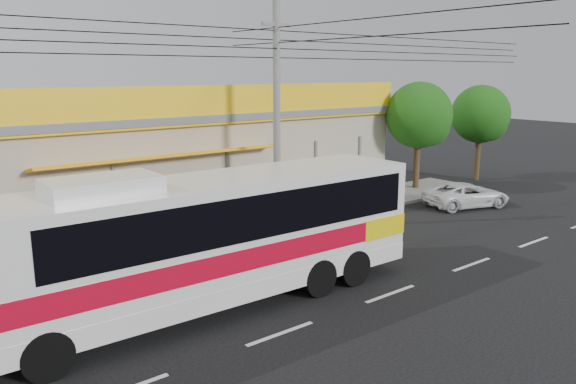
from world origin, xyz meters
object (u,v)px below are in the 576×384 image
(tree_near, at_px, (482,116))
(motorbike_dark, at_px, (25,245))
(tree_far, at_px, (421,117))
(coach_bus, at_px, (212,233))
(white_car, at_px, (467,195))
(utility_pole, at_px, (276,43))
(motorbike_red, at_px, (96,242))

(tree_near, bearing_deg, motorbike_dark, 177.84)
(tree_far, bearing_deg, tree_near, -3.30)
(tree_far, bearing_deg, coach_bus, -159.13)
(white_car, xyz_separation_m, utility_pole, (-9.26, 2.57, 6.74))
(white_car, relative_size, utility_pole, 0.12)
(coach_bus, height_order, white_car, coach_bus)
(coach_bus, xyz_separation_m, white_car, (15.31, 2.45, -1.51))
(tree_near, relative_size, tree_far, 0.96)
(white_car, distance_m, tree_near, 8.01)
(motorbike_red, bearing_deg, utility_pole, -82.80)
(utility_pole, xyz_separation_m, tree_far, (10.52, 1.29, -3.42))
(coach_bus, xyz_separation_m, tree_near, (21.75, 6.02, 1.65))
(motorbike_dark, height_order, tree_far, tree_far)
(coach_bus, bearing_deg, motorbike_dark, 114.76)
(coach_bus, height_order, utility_pole, utility_pole)
(coach_bus, bearing_deg, white_car, 10.37)
(motorbike_red, bearing_deg, white_car, -89.37)
(coach_bus, relative_size, motorbike_red, 6.22)
(motorbike_red, height_order, utility_pole, utility_pole)
(motorbike_dark, relative_size, tree_far, 0.27)
(coach_bus, relative_size, motorbike_dark, 8.27)
(utility_pole, bearing_deg, white_car, -15.53)
(white_car, bearing_deg, motorbike_red, 97.71)
(coach_bus, relative_size, white_car, 3.10)
(motorbike_dark, distance_m, tree_near, 24.98)
(coach_bus, height_order, tree_near, tree_near)
(white_car, bearing_deg, utility_pole, 92.77)
(tree_near, bearing_deg, motorbike_red, -178.79)
(white_car, relative_size, tree_far, 0.71)
(white_car, relative_size, tree_near, 0.74)
(motorbike_red, xyz_separation_m, tree_near, (22.92, 0.49, 3.04))
(coach_bus, relative_size, tree_near, 2.29)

